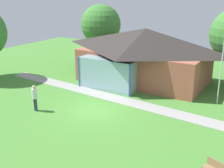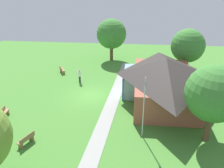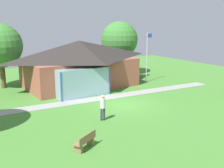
{
  "view_description": "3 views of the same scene",
  "coord_description": "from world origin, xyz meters",
  "px_view_note": "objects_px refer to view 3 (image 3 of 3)",
  "views": [
    {
      "loc": [
        9.85,
        -14.4,
        7.59
      ],
      "look_at": [
        -0.47,
        2.85,
        0.93
      ],
      "focal_mm": 46.3,
      "sensor_mm": 36.0,
      "label": 1
    },
    {
      "loc": [
        22.77,
        4.5,
        11.93
      ],
      "look_at": [
        -0.72,
        2.15,
        1.19
      ],
      "focal_mm": 38.43,
      "sensor_mm": 36.0,
      "label": 2
    },
    {
      "loc": [
        -12.67,
        -17.31,
        6.6
      ],
      "look_at": [
        0.06,
        2.03,
        1.24
      ],
      "focal_mm": 45.89,
      "sensor_mm": 36.0,
      "label": 3
    }
  ],
  "objects_px": {
    "pavilion": "(80,63)",
    "bench_front_left": "(85,142)",
    "visitor_strolling_lawn": "(103,106)",
    "tree_behind_pavilion_right": "(120,40)",
    "tree_behind_pavilion_left": "(0,46)",
    "flagpole": "(147,55)"
  },
  "relations": [
    {
      "from": "pavilion",
      "to": "tree_behind_pavilion_left",
      "type": "xyz_separation_m",
      "value": [
        -6.5,
        3.44,
        1.72
      ]
    },
    {
      "from": "tree_behind_pavilion_right",
      "to": "visitor_strolling_lawn",
      "type": "bearing_deg",
      "value": -128.73
    },
    {
      "from": "pavilion",
      "to": "bench_front_left",
      "type": "distance_m",
      "value": 14.16
    },
    {
      "from": "pavilion",
      "to": "tree_behind_pavilion_left",
      "type": "bearing_deg",
      "value": 152.09
    },
    {
      "from": "tree_behind_pavilion_left",
      "to": "pavilion",
      "type": "bearing_deg",
      "value": -27.91
    },
    {
      "from": "flagpole",
      "to": "pavilion",
      "type": "bearing_deg",
      "value": 162.48
    },
    {
      "from": "pavilion",
      "to": "bench_front_left",
      "type": "xyz_separation_m",
      "value": [
        -6.17,
        -12.6,
        -1.93
      ]
    },
    {
      "from": "flagpole",
      "to": "tree_behind_pavilion_right",
      "type": "relative_size",
      "value": 0.83
    },
    {
      "from": "flagpole",
      "to": "tree_behind_pavilion_right",
      "type": "bearing_deg",
      "value": 89.93
    },
    {
      "from": "bench_front_left",
      "to": "visitor_strolling_lawn",
      "type": "xyz_separation_m",
      "value": [
        2.97,
        3.1,
        0.62
      ]
    },
    {
      "from": "visitor_strolling_lawn",
      "to": "tree_behind_pavilion_right",
      "type": "height_order",
      "value": "tree_behind_pavilion_right"
    },
    {
      "from": "bench_front_left",
      "to": "tree_behind_pavilion_right",
      "type": "distance_m",
      "value": 20.5
    },
    {
      "from": "pavilion",
      "to": "flagpole",
      "type": "xyz_separation_m",
      "value": [
        6.73,
        -2.12,
        0.55
      ]
    },
    {
      "from": "bench_front_left",
      "to": "visitor_strolling_lawn",
      "type": "height_order",
      "value": "visitor_strolling_lawn"
    },
    {
      "from": "bench_front_left",
      "to": "tree_behind_pavilion_right",
      "type": "height_order",
      "value": "tree_behind_pavilion_right"
    },
    {
      "from": "bench_front_left",
      "to": "visitor_strolling_lawn",
      "type": "bearing_deg",
      "value": 17.82
    },
    {
      "from": "flagpole",
      "to": "bench_front_left",
      "type": "height_order",
      "value": "flagpole"
    },
    {
      "from": "flagpole",
      "to": "visitor_strolling_lawn",
      "type": "height_order",
      "value": "flagpole"
    },
    {
      "from": "visitor_strolling_lawn",
      "to": "tree_behind_pavilion_left",
      "type": "distance_m",
      "value": 13.69
    },
    {
      "from": "tree_behind_pavilion_right",
      "to": "tree_behind_pavilion_left",
      "type": "distance_m",
      "value": 13.24
    },
    {
      "from": "flagpole",
      "to": "visitor_strolling_lawn",
      "type": "bearing_deg",
      "value": -143.41
    },
    {
      "from": "flagpole",
      "to": "bench_front_left",
      "type": "distance_m",
      "value": 16.8
    }
  ]
}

